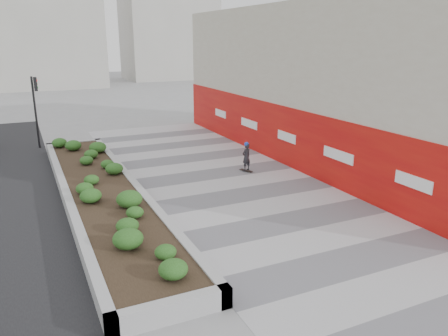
% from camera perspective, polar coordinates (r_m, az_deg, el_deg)
% --- Properties ---
extents(ground, '(160.00, 160.00, 0.00)m').
position_cam_1_polar(ground, '(14.41, 12.12, -9.56)').
color(ground, gray).
rests_on(ground, ground).
extents(walkway, '(8.00, 36.00, 0.01)m').
position_cam_1_polar(walkway, '(16.67, 5.93, -5.57)').
color(walkway, '#A8A8AD').
rests_on(walkway, ground).
extents(building, '(6.04, 24.08, 8.00)m').
position_cam_1_polar(building, '(24.47, 13.23, 10.75)').
color(building, '#B9AD9E').
rests_on(building, ground).
extents(planter, '(3.00, 18.00, 0.90)m').
position_cam_1_polar(planter, '(18.33, -15.73, -2.68)').
color(planter, '#9E9EA0').
rests_on(planter, ground).
extents(traffic_signal_near, '(0.33, 0.28, 4.20)m').
position_cam_1_polar(traffic_signal_near, '(27.92, -23.40, 7.99)').
color(traffic_signal_near, black).
rests_on(traffic_signal_near, ground).
extents(distant_bldg_north_l, '(16.00, 12.00, 20.00)m').
position_cam_1_polar(distant_bldg_north_l, '(65.37, -23.64, 18.49)').
color(distant_bldg_north_l, '#ADAAA3').
rests_on(distant_bldg_north_l, ground).
extents(distant_bldg_north_r, '(14.00, 10.00, 24.00)m').
position_cam_1_polar(distant_bldg_north_r, '(74.11, -7.35, 20.82)').
color(distant_bldg_north_r, '#ADAAA3').
rests_on(distant_bldg_north_r, ground).
extents(manhole_cover, '(0.44, 0.44, 0.01)m').
position_cam_1_polar(manhole_cover, '(16.92, 7.39, -5.29)').
color(manhole_cover, '#595654').
rests_on(manhole_cover, ground).
extents(skateboarder, '(0.56, 0.74, 1.50)m').
position_cam_1_polar(skateboarder, '(21.20, 2.94, 1.48)').
color(skateboarder, beige).
rests_on(skateboarder, ground).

